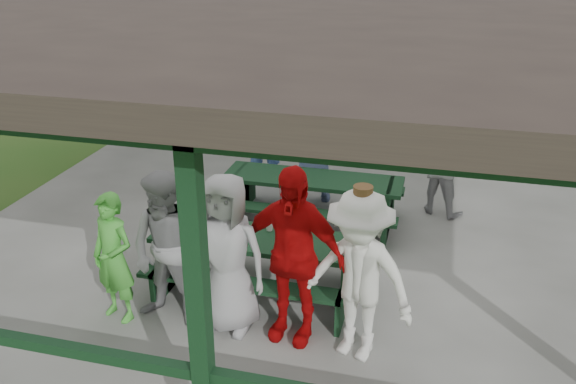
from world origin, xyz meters
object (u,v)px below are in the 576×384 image
(contestant_grey_left, at_px, (168,251))
(pickup_truck, at_px, (489,84))
(picnic_table_far, at_px, (312,194))
(spectator_grey, at_px, (443,162))
(contestant_red, at_px, (292,255))
(farm_trailer, at_px, (233,69))
(contestant_green, at_px, (114,258))
(picnic_table_near, at_px, (259,257))
(contestant_white_fedora, at_px, (358,277))
(spectator_blue, at_px, (263,132))
(spectator_lblue, at_px, (313,150))
(contestant_grey_mid, at_px, (227,254))

(contestant_grey_left, relative_size, pickup_truck, 0.38)
(pickup_truck, bearing_deg, contestant_grey_left, -174.79)
(picnic_table_far, xyz_separation_m, spectator_grey, (1.85, 0.90, 0.36))
(contestant_red, relative_size, farm_trailer, 0.58)
(contestant_green, bearing_deg, farm_trailer, 119.46)
(contestant_grey_left, distance_m, pickup_truck, 11.01)
(picnic_table_near, height_order, contestant_white_fedora, contestant_white_fedora)
(contestant_white_fedora, relative_size, spectator_blue, 1.06)
(farm_trailer, bearing_deg, picnic_table_near, -61.58)
(spectator_grey, bearing_deg, contestant_green, 71.45)
(contestant_grey_left, relative_size, spectator_blue, 1.00)
(contestant_white_fedora, bearing_deg, contestant_green, -162.33)
(contestant_green, xyz_separation_m, spectator_blue, (0.45, 4.36, 0.14))
(contestant_red, bearing_deg, contestant_white_fedora, -2.92)
(picnic_table_near, xyz_separation_m, contestant_red, (0.60, -0.75, 0.53))
(contestant_red, bearing_deg, pickup_truck, 84.91)
(picnic_table_far, distance_m, contestant_grey_left, 3.04)
(picnic_table_far, height_order, spectator_grey, spectator_grey)
(contestant_red, relative_size, spectator_lblue, 1.17)
(spectator_blue, height_order, farm_trailer, spectator_blue)
(picnic_table_near, relative_size, contestant_green, 1.66)
(spectator_blue, bearing_deg, farm_trailer, -89.34)
(picnic_table_far, height_order, contestant_grey_left, contestant_grey_left)
(contestant_grey_left, distance_m, contestant_grey_mid, 0.66)
(contestant_grey_mid, xyz_separation_m, contestant_white_fedora, (1.44, -0.13, 0.02))
(picnic_table_near, xyz_separation_m, spectator_grey, (2.08, 2.90, 0.36))
(contestant_green, xyz_separation_m, spectator_grey, (3.48, 3.82, 0.07))
(contestant_green, height_order, spectator_lblue, spectator_lblue)
(spectator_blue, bearing_deg, contestant_green, 61.21)
(picnic_table_far, bearing_deg, contestant_grey_mid, -96.99)
(contestant_white_fedora, distance_m, pickup_truck, 10.53)
(spectator_blue, bearing_deg, spectator_grey, 147.09)
(spectator_blue, distance_m, farm_trailer, 7.00)
(picnic_table_far, relative_size, spectator_grey, 1.59)
(contestant_grey_left, distance_m, contestant_red, 1.37)
(picnic_table_far, distance_m, spectator_blue, 1.91)
(contestant_grey_left, distance_m, spectator_lblue, 3.78)
(farm_trailer, bearing_deg, contestant_white_fedora, -57.13)
(spectator_grey, bearing_deg, farm_trailer, -26.17)
(pickup_truck, bearing_deg, picnic_table_near, -172.33)
(spectator_grey, distance_m, pickup_truck, 6.66)
(picnic_table_near, distance_m, contestant_white_fedora, 1.67)
(contestant_grey_mid, bearing_deg, contestant_grey_left, -171.15)
(picnic_table_near, distance_m, spectator_grey, 3.59)
(picnic_table_near, distance_m, contestant_red, 1.10)
(contestant_red, distance_m, spectator_lblue, 3.65)
(picnic_table_near, height_order, contestant_green, contestant_green)
(picnic_table_far, relative_size, contestant_grey_mid, 1.44)
(spectator_blue, bearing_deg, picnic_table_far, 106.63)
(contestant_green, relative_size, contestant_grey_mid, 0.84)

